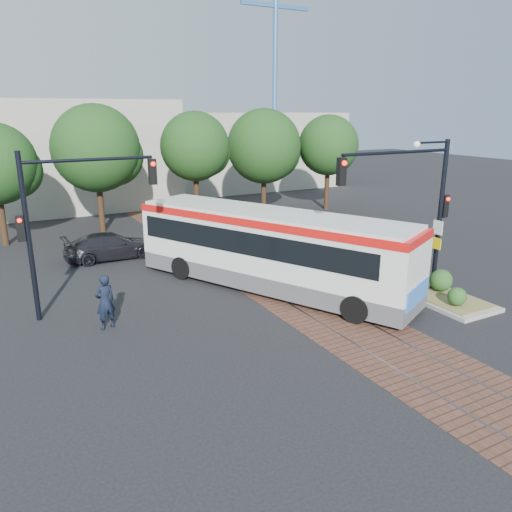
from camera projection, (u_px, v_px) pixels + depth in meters
The scene contains 11 objects.
ground at pixel (320, 309), 18.99m from camera, with size 120.00×120.00×0.00m, color black.
trackbed at pixel (267, 279), 22.36m from camera, with size 3.60×40.00×0.02m.
tree_row at pixel (188, 149), 32.02m from camera, with size 26.40×5.60×7.67m.
warehouses at pixel (116, 153), 41.91m from camera, with size 40.00×13.00×8.00m.
crane at pixel (275, 74), 52.83m from camera, with size 8.00×0.50×18.00m.
city_bus at pixel (269, 246), 20.65m from camera, with size 7.84×12.23×3.31m.
traffic_island at pixel (429, 287), 20.35m from camera, with size 2.20×5.20×1.13m.
signal_pole_main at pixel (419, 195), 18.90m from camera, with size 5.49×0.46×6.00m.
signal_pole_left at pixel (61, 211), 17.44m from camera, with size 4.99×0.34×6.00m.
officer at pixel (105, 302), 17.04m from camera, with size 0.71×0.46×1.94m, color black.
parked_car at pixel (111, 246), 25.20m from camera, with size 1.86×4.57×1.33m, color black.
Camera 1 is at (-10.56, -14.35, 7.28)m, focal length 35.00 mm.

